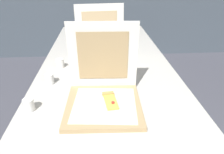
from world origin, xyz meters
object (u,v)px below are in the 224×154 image
at_px(pizza_box_middle, 103,55).
at_px(cup_white_near_left, 29,105).
at_px(pizza_box_front, 104,94).
at_px(table, 107,78).
at_px(cup_white_mid, 60,63).
at_px(cup_white_near_center, 49,79).

relative_size(pizza_box_middle, cup_white_near_left, 6.95).
relative_size(pizza_box_front, cup_white_near_left, 6.19).
distance_m(pizza_box_middle, cup_white_near_left, 0.69).
relative_size(table, cup_white_mid, 39.39).
distance_m(pizza_box_front, cup_white_near_center, 0.39).
relative_size(pizza_box_middle, cup_white_mid, 6.95).
bearing_deg(pizza_box_front, table, 86.53).
height_order(table, cup_white_near_left, cup_white_near_left).
bearing_deg(table, pizza_box_front, -95.41).
height_order(table, cup_white_mid, cup_white_mid).
xyz_separation_m(table, cup_white_near_left, (-0.40, -0.40, 0.08)).
distance_m(table, cup_white_near_center, 0.38).
relative_size(pizza_box_middle, cup_white_near_center, 6.95).
distance_m(pizza_box_middle, cup_white_mid, 0.31).
height_order(cup_white_near_left, cup_white_near_center, same).
relative_size(table, pizza_box_middle, 5.67).
relative_size(cup_white_near_center, cup_white_mid, 1.00).
bearing_deg(pizza_box_front, cup_white_mid, 124.33).
xyz_separation_m(pizza_box_middle, cup_white_mid, (-0.30, -0.08, -0.02)).
bearing_deg(cup_white_mid, cup_white_near_left, -98.53).
height_order(table, cup_white_near_center, cup_white_near_center).
height_order(pizza_box_front, cup_white_near_left, pizza_box_front).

